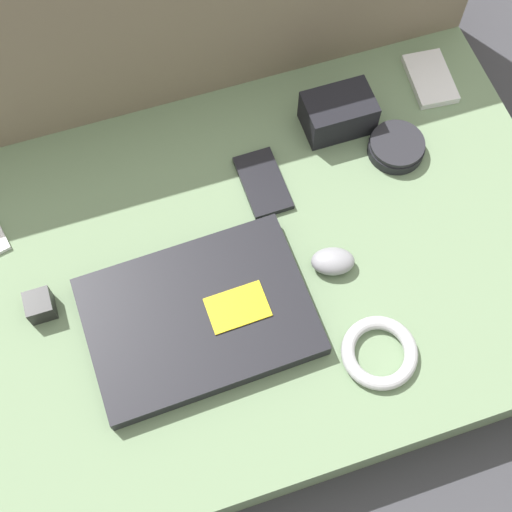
% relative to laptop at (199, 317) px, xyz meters
% --- Properties ---
extents(ground_plane, '(8.00, 8.00, 0.00)m').
position_rel_laptop_xyz_m(ground_plane, '(0.11, 0.07, -0.12)').
color(ground_plane, '#38383D').
extents(couch_seat, '(1.02, 0.68, 0.11)m').
position_rel_laptop_xyz_m(couch_seat, '(0.11, 0.07, -0.07)').
color(couch_seat, slate).
rests_on(couch_seat, ground_plane).
extents(couch_backrest, '(1.02, 0.20, 0.42)m').
position_rel_laptop_xyz_m(couch_backrest, '(0.11, 0.51, 0.09)').
color(couch_backrest, '#7F705B').
rests_on(couch_backrest, ground_plane).
extents(laptop, '(0.34, 0.25, 0.03)m').
position_rel_laptop_xyz_m(laptop, '(0.00, 0.00, 0.00)').
color(laptop, black).
rests_on(laptop, couch_seat).
extents(computer_mouse, '(0.08, 0.06, 0.03)m').
position_rel_laptop_xyz_m(computer_mouse, '(0.22, 0.02, 0.00)').
color(computer_mouse, gray).
rests_on(computer_mouse, couch_seat).
extents(speaker_puck, '(0.10, 0.10, 0.03)m').
position_rel_laptop_xyz_m(speaker_puck, '(0.40, 0.19, -0.00)').
color(speaker_puck, black).
rests_on(speaker_puck, couch_seat).
extents(phone_black, '(0.08, 0.12, 0.01)m').
position_rel_laptop_xyz_m(phone_black, '(0.52, 0.31, -0.01)').
color(phone_black, silver).
rests_on(phone_black, couch_seat).
extents(phone_small, '(0.07, 0.12, 0.01)m').
position_rel_laptop_xyz_m(phone_small, '(0.17, 0.20, -0.01)').
color(phone_small, black).
rests_on(phone_small, couch_seat).
extents(camera_pouch, '(0.12, 0.08, 0.07)m').
position_rel_laptop_xyz_m(camera_pouch, '(0.33, 0.27, 0.02)').
color(camera_pouch, black).
rests_on(camera_pouch, couch_seat).
extents(charger_brick, '(0.04, 0.04, 0.04)m').
position_rel_laptop_xyz_m(charger_brick, '(-0.22, 0.09, 0.00)').
color(charger_brick, black).
rests_on(charger_brick, couch_seat).
extents(cable_coil, '(0.11, 0.11, 0.02)m').
position_rel_laptop_xyz_m(cable_coil, '(0.24, -0.14, -0.00)').
color(cable_coil, '#B2B2B7').
rests_on(cable_coil, couch_seat).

